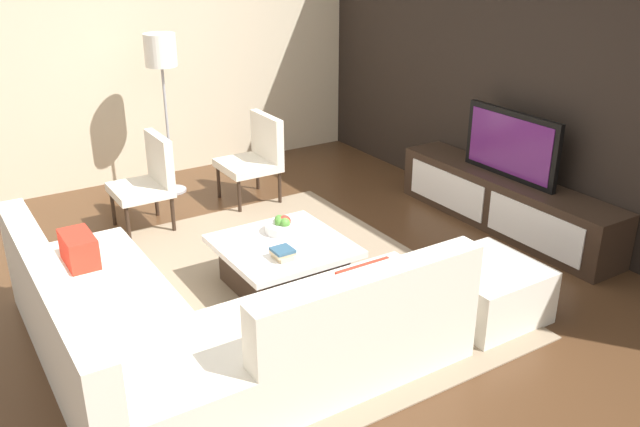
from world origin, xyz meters
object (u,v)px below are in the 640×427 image
(coffee_table, at_px, (283,264))
(floor_lamp, at_px, (161,61))
(television, at_px, (511,145))
(fruit_bowl, at_px, (283,226))
(accent_chair_near, at_px, (149,177))
(book_stack, at_px, (283,253))
(sectional_couch, at_px, (200,328))
(media_console, at_px, (504,202))
(accent_chair_far, at_px, (256,153))
(ottoman, at_px, (486,290))

(coffee_table, xyz_separation_m, floor_lamp, (-2.44, 0.02, 1.18))
(television, height_order, fruit_bowl, television)
(accent_chair_near, bearing_deg, floor_lamp, 137.88)
(book_stack, bearing_deg, floor_lamp, 176.77)
(sectional_couch, distance_m, floor_lamp, 3.39)
(television, xyz_separation_m, book_stack, (0.13, -2.42, -0.38))
(coffee_table, height_order, floor_lamp, floor_lamp)
(floor_lamp, bearing_deg, book_stack, -3.23)
(television, xyz_separation_m, sectional_couch, (0.52, -3.24, -0.53))
(media_console, relative_size, accent_chair_far, 2.72)
(media_console, relative_size, fruit_bowl, 8.46)
(coffee_table, height_order, accent_chair_far, accent_chair_far)
(coffee_table, relative_size, ottoman, 1.33)
(media_console, height_order, television, television)
(television, distance_m, sectional_couch, 3.33)
(sectional_couch, bearing_deg, coffee_table, 123.10)
(coffee_table, height_order, book_stack, book_stack)
(accent_chair_near, xyz_separation_m, ottoman, (2.82, 1.49, -0.29))
(fruit_bowl, bearing_deg, coffee_table, -29.35)
(sectional_couch, height_order, coffee_table, sectional_couch)
(television, height_order, accent_chair_far, television)
(media_console, bearing_deg, book_stack, -87.02)
(television, height_order, floor_lamp, floor_lamp)
(television, bearing_deg, accent_chair_near, -122.87)
(floor_lamp, bearing_deg, accent_chair_far, 45.39)
(ottoman, bearing_deg, fruit_bowl, -144.88)
(fruit_bowl, bearing_deg, accent_chair_near, -159.57)
(accent_chair_near, height_order, accent_chair_far, same)
(media_console, height_order, coffee_table, media_console)
(coffee_table, bearing_deg, accent_chair_near, -164.78)
(television, relative_size, coffee_table, 1.12)
(accent_chair_far, bearing_deg, fruit_bowl, -17.33)
(floor_lamp, xyz_separation_m, book_stack, (2.67, -0.15, -0.96))
(floor_lamp, xyz_separation_m, fruit_bowl, (2.26, 0.08, -0.95))
(floor_lamp, distance_m, book_stack, 2.84)
(media_console, distance_m, sectional_couch, 3.28)
(floor_lamp, bearing_deg, coffee_table, -0.55)
(accent_chair_near, distance_m, accent_chair_far, 1.16)
(media_console, height_order, accent_chair_far, accent_chair_far)
(sectional_couch, relative_size, floor_lamp, 1.46)
(coffee_table, height_order, fruit_bowl, fruit_bowl)
(media_console, xyz_separation_m, floor_lamp, (-2.54, -2.27, 1.13))
(coffee_table, xyz_separation_m, accent_chair_near, (-1.68, -0.46, 0.29))
(media_console, xyz_separation_m, coffee_table, (-0.10, -2.30, -0.05))
(television, bearing_deg, sectional_couch, -80.95)
(accent_chair_near, relative_size, ottoman, 1.24)
(sectional_couch, bearing_deg, television, 99.05)
(television, distance_m, floor_lamp, 3.46)
(floor_lamp, distance_m, fruit_bowl, 2.46)
(television, height_order, accent_chair_near, television)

